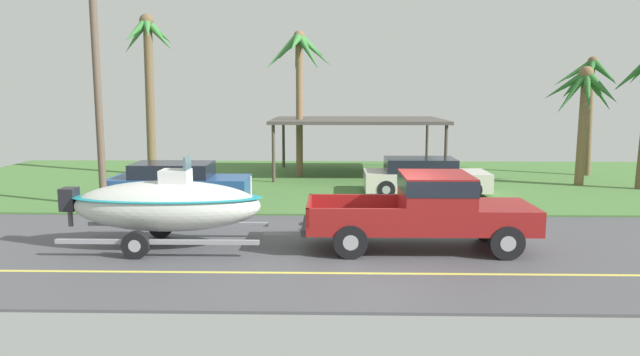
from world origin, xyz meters
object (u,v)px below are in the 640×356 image
at_px(palm_tree_mid, 591,85).
at_px(palm_tree_far_left, 299,64).
at_px(parked_sedan_near, 424,177).
at_px(palm_tree_far_right, 584,97).
at_px(carport_awning, 357,121).
at_px(palm_tree_near_right, 148,59).
at_px(utility_pole, 97,87).
at_px(boat_on_trailer, 166,205).
at_px(parked_sedan_far, 178,183).
at_px(pickup_truck_towing, 434,208).

relative_size(palm_tree_mid, palm_tree_far_left, 0.83).
bearing_deg(palm_tree_far_left, parked_sedan_near, -41.27).
height_order(palm_tree_far_left, palm_tree_far_right, palm_tree_far_left).
height_order(carport_awning, palm_tree_far_right, palm_tree_far_right).
bearing_deg(palm_tree_near_right, palm_tree_mid, 0.71).
bearing_deg(palm_tree_far_right, utility_pole, -164.70).
distance_m(palm_tree_mid, palm_tree_far_left, 13.14).
bearing_deg(parked_sedan_near, utility_pole, -166.22).
relative_size(boat_on_trailer, palm_tree_far_right, 1.21).
relative_size(parked_sedan_near, palm_tree_far_right, 0.95).
bearing_deg(utility_pole, palm_tree_far_left, 48.92).
bearing_deg(palm_tree_far_left, palm_tree_far_right, -10.77).
distance_m(boat_on_trailer, parked_sedan_near, 10.74).
xyz_separation_m(parked_sedan_near, palm_tree_mid, (8.16, 5.03, 3.47)).
xyz_separation_m(parked_sedan_far, palm_tree_far_left, (3.90, 6.01, 4.37)).
height_order(parked_sedan_near, palm_tree_near_right, palm_tree_near_right).
relative_size(parked_sedan_far, palm_tree_near_right, 0.66).
bearing_deg(utility_pole, palm_tree_mid, 21.94).
xyz_separation_m(carport_awning, palm_tree_far_right, (8.96, -2.90, 1.12)).
distance_m(carport_awning, palm_tree_far_right, 9.49).
bearing_deg(palm_tree_mid, palm_tree_far_left, -176.93).
xyz_separation_m(palm_tree_mid, palm_tree_far_right, (-1.52, -2.90, -0.52)).
relative_size(palm_tree_near_right, palm_tree_far_right, 1.50).
bearing_deg(palm_tree_far_left, palm_tree_mid, 3.07).
bearing_deg(palm_tree_near_right, palm_tree_far_left, -3.83).
relative_size(parked_sedan_far, carport_awning, 0.62).
bearing_deg(palm_tree_mid, utility_pole, -158.06).
relative_size(parked_sedan_near, palm_tree_far_left, 0.71).
height_order(palm_tree_mid, palm_tree_far_right, palm_tree_mid).
relative_size(parked_sedan_far, palm_tree_far_right, 0.99).
height_order(pickup_truck_towing, carport_awning, carport_awning).
distance_m(palm_tree_near_right, palm_tree_far_left, 6.83).
relative_size(pickup_truck_towing, palm_tree_near_right, 0.78).
height_order(pickup_truck_towing, parked_sedan_far, pickup_truck_towing).
bearing_deg(boat_on_trailer, carport_awning, 67.73).
bearing_deg(pickup_truck_towing, palm_tree_far_right, 52.18).
xyz_separation_m(carport_awning, palm_tree_near_right, (-9.42, -0.24, 2.78)).
xyz_separation_m(pickup_truck_towing, palm_tree_mid, (9.12, 12.69, 3.11)).
bearing_deg(parked_sedan_near, palm_tree_far_left, 138.73).
distance_m(palm_tree_mid, utility_pole, 20.73).
bearing_deg(parked_sedan_far, palm_tree_far_left, 57.03).
distance_m(parked_sedan_far, palm_tree_far_left, 8.39).
bearing_deg(palm_tree_near_right, pickup_truck_towing, -49.09).
height_order(parked_sedan_far, utility_pole, utility_pole).
bearing_deg(palm_tree_far_left, boat_on_trailer, -102.17).
distance_m(pickup_truck_towing, parked_sedan_far, 9.89).
bearing_deg(parked_sedan_near, pickup_truck_towing, -97.16).
relative_size(parked_sedan_near, carport_awning, 0.60).
bearing_deg(parked_sedan_far, palm_tree_far_right, 13.84).
xyz_separation_m(palm_tree_near_right, palm_tree_mid, (19.90, 0.25, -1.14)).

